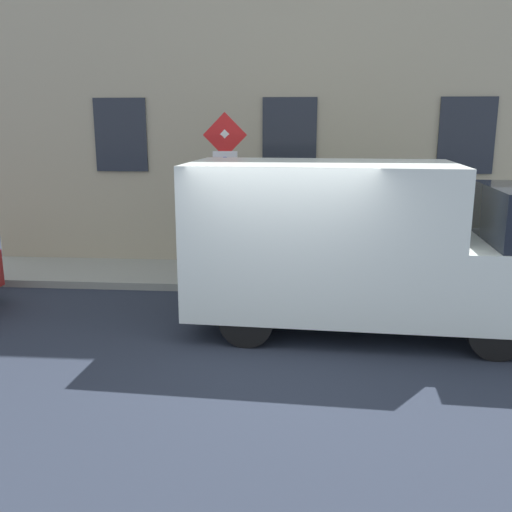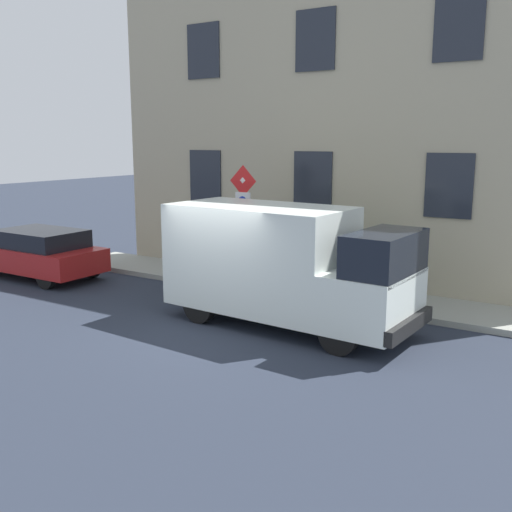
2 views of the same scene
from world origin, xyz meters
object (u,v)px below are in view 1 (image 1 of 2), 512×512
bicycle_green (343,252)px  bicycle_orange (303,251)px  bicycle_blue (384,253)px  delivery_van (361,243)px  sign_post_stacked (225,175)px  pedestrian (375,228)px  litter_bin (340,259)px

bicycle_green → bicycle_orange: (-0.00, 0.82, 0.00)m
bicycle_blue → bicycle_green: bearing=-8.5°
delivery_van → bicycle_blue: (3.02, -0.80, -0.82)m
sign_post_stacked → bicycle_orange: bearing=-51.8°
bicycle_blue → bicycle_green: same height
bicycle_blue → pedestrian: bearing=46.8°
bicycle_orange → litter_bin: 1.20m
bicycle_green → pedestrian: 0.88m
delivery_van → pedestrian: 2.73m
delivery_van → pedestrian: (2.66, -0.55, -0.26)m
delivery_van → bicycle_blue: size_ratio=3.18×
pedestrian → bicycle_green: bearing=-120.5°
bicycle_green → litter_bin: bearing=84.9°
sign_post_stacked → pedestrian: sign_post_stacked is taller
bicycle_blue → litter_bin: size_ratio=1.90×
sign_post_stacked → pedestrian: bearing=-75.0°
pedestrian → bicycle_orange: bearing=-102.5°
bicycle_orange → bicycle_blue: bearing=178.4°
delivery_van → litter_bin: size_ratio=6.04×
bicycle_blue → bicycle_orange: size_ratio=1.00×
delivery_van → bicycle_green: 3.13m
delivery_van → bicycle_orange: size_ratio=3.17×
bicycle_green → pedestrian: bearing=149.7°
bicycle_blue → bicycle_orange: 1.64m
bicycle_blue → litter_bin: litter_bin is taller
litter_bin → pedestrian: bearing=-48.8°
bicycle_blue → sign_post_stacked: bearing=11.6°
bicycle_green → bicycle_orange: bearing=2.5°
sign_post_stacked → litter_bin: sign_post_stacked is taller
sign_post_stacked → bicycle_orange: 2.43m
pedestrian → delivery_van: bearing=-9.6°
delivery_van → bicycle_green: (3.02, 0.02, -0.82)m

